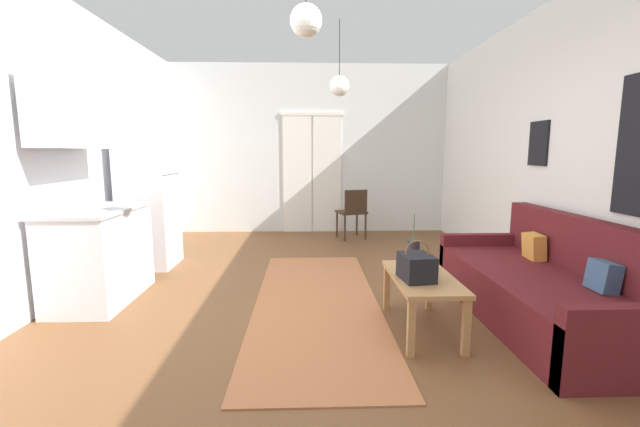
% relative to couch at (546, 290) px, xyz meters
% --- Properties ---
extents(ground_plane, '(5.33, 8.19, 0.10)m').
position_rel_couch_xyz_m(ground_plane, '(-1.94, 0.16, -0.32)').
color(ground_plane, brown).
extents(wall_back, '(4.93, 0.13, 2.88)m').
position_rel_couch_xyz_m(wall_back, '(-1.93, 4.00, 1.16)').
color(wall_back, silver).
rests_on(wall_back, ground_plane).
extents(wall_right, '(0.12, 7.79, 2.88)m').
position_rel_couch_xyz_m(wall_right, '(0.48, 0.16, 1.17)').
color(wall_right, white).
rests_on(wall_right, ground_plane).
extents(wall_left, '(0.12, 7.79, 2.88)m').
position_rel_couch_xyz_m(wall_left, '(-4.35, 0.16, 1.17)').
color(wall_left, silver).
rests_on(wall_left, ground_plane).
extents(area_rug, '(1.14, 3.22, 0.01)m').
position_rel_couch_xyz_m(area_rug, '(-1.90, 0.47, -0.26)').
color(area_rug, '#B26B42').
rests_on(area_rug, ground_plane).
extents(couch, '(0.91, 2.17, 0.86)m').
position_rel_couch_xyz_m(couch, '(0.00, 0.00, 0.00)').
color(couch, '#5B191E').
rests_on(couch, ground_plane).
extents(coffee_table, '(0.46, 0.93, 0.45)m').
position_rel_couch_xyz_m(coffee_table, '(-1.09, -0.15, 0.12)').
color(coffee_table, '#B27F4C').
rests_on(coffee_table, ground_plane).
extents(bamboo_vase, '(0.11, 0.11, 0.45)m').
position_rel_couch_xyz_m(bamboo_vase, '(-1.10, 0.11, 0.30)').
color(bamboo_vase, '#2D2D33').
rests_on(bamboo_vase, coffee_table).
extents(handbag, '(0.25, 0.31, 0.30)m').
position_rel_couch_xyz_m(handbag, '(-1.17, -0.25, 0.28)').
color(handbag, black).
rests_on(handbag, coffee_table).
extents(refrigerator, '(0.60, 0.64, 1.76)m').
position_rel_couch_xyz_m(refrigerator, '(-3.91, 1.81, 0.62)').
color(refrigerator, white).
rests_on(refrigerator, ground_plane).
extents(kitchen_counter, '(0.62, 1.09, 2.05)m').
position_rel_couch_xyz_m(kitchen_counter, '(-3.98, 0.62, 0.50)').
color(kitchen_counter, silver).
rests_on(kitchen_counter, ground_plane).
extents(accent_chair, '(0.52, 0.51, 0.81)m').
position_rel_couch_xyz_m(accent_chair, '(-1.25, 3.28, 0.20)').
color(accent_chair, '#382619').
rests_on(accent_chair, ground_plane).
extents(pendant_lamp_near, '(0.24, 0.24, 0.64)m').
position_rel_couch_xyz_m(pendant_lamp_near, '(-1.99, -0.00, 2.10)').
color(pendant_lamp_near, black).
extents(pendant_lamp_far, '(0.23, 0.23, 0.84)m').
position_rel_couch_xyz_m(pendant_lamp_far, '(-1.61, 1.66, 1.89)').
color(pendant_lamp_far, black).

